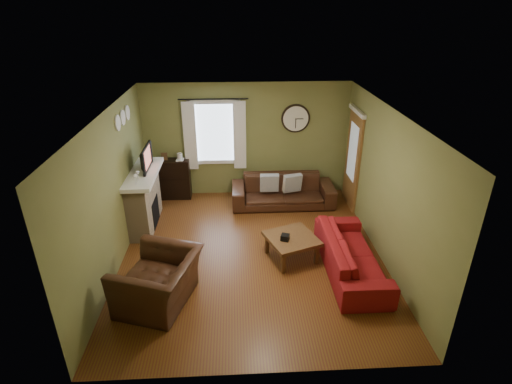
{
  "coord_description": "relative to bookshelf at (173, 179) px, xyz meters",
  "views": [
    {
      "loc": [
        -0.25,
        -6.06,
        4.16
      ],
      "look_at": [
        0.1,
        0.4,
        1.05
      ],
      "focal_mm": 28.0,
      "sensor_mm": 36.0,
      "label": 1
    }
  ],
  "objects": [
    {
      "name": "medallion_left",
      "position": [
        -0.58,
        -1.61,
        1.79
      ],
      "size": [
        0.28,
        0.28,
        0.03
      ],
      "primitive_type": "cylinder",
      "color": "white",
      "rests_on": "wall_left"
    },
    {
      "name": "door",
      "position": [
        3.97,
        -0.56,
        0.59
      ],
      "size": [
        0.05,
        0.9,
        2.1
      ],
      "primitive_type": "cube",
      "color": "brown",
      "rests_on": "floor"
    },
    {
      "name": "ceiling",
      "position": [
        1.7,
        -2.41,
        2.14
      ],
      "size": [
        4.6,
        5.2,
        0.0
      ],
      "primitive_type": "cube",
      "color": "white",
      "rests_on": "ground"
    },
    {
      "name": "wall_right",
      "position": [
        4.0,
        -2.41,
        0.84
      ],
      "size": [
        0.0,
        5.2,
        2.6
      ],
      "primitive_type": "cube",
      "color": "olive",
      "rests_on": "ground"
    },
    {
      "name": "coffee_table",
      "position": [
        2.39,
        -2.58,
        -0.25
      ],
      "size": [
        1.04,
        1.04,
        0.43
      ],
      "primitive_type": null,
      "rotation": [
        0.0,
        0.0,
        0.36
      ],
      "color": "brown",
      "rests_on": "floor"
    },
    {
      "name": "wall_clock",
      "position": [
        2.8,
        0.14,
        1.34
      ],
      "size": [
        0.64,
        0.06,
        0.64
      ],
      "primitive_type": null,
      "color": "white",
      "rests_on": "wall_back"
    },
    {
      "name": "medallion_mid",
      "position": [
        -0.58,
        -1.26,
        1.79
      ],
      "size": [
        0.28,
        0.28,
        0.03
      ],
      "primitive_type": "cylinder",
      "color": "white",
      "rests_on": "wall_left"
    },
    {
      "name": "sofa_brown",
      "position": [
        2.48,
        -0.49,
        -0.14
      ],
      "size": [
        2.25,
        0.88,
        0.66
      ],
      "primitive_type": "imported",
      "color": "#341C10",
      "rests_on": "floor"
    },
    {
      "name": "tv",
      "position": [
        -0.35,
        -1.11,
        0.89
      ],
      "size": [
        0.08,
        0.6,
        0.35
      ],
      "primitive_type": "imported",
      "rotation": [
        0.0,
        0.0,
        1.57
      ],
      "color": "black",
      "rests_on": "mantel"
    },
    {
      "name": "wine_glass_a",
      "position": [
        -0.35,
        -1.86,
        0.82
      ],
      "size": [
        0.07,
        0.07,
        0.21
      ],
      "primitive_type": null,
      "color": "white",
      "rests_on": "mantel"
    },
    {
      "name": "pillow_left",
      "position": [
        2.18,
        -0.52,
        0.09
      ],
      "size": [
        0.41,
        0.13,
        0.41
      ],
      "primitive_type": "cube",
      "rotation": [
        0.0,
        0.0,
        -0.02
      ],
      "color": "#9CA1AB",
      "rests_on": "sofa_brown"
    },
    {
      "name": "wall_front",
      "position": [
        1.7,
        -5.01,
        0.84
      ],
      "size": [
        4.6,
        0.0,
        2.6
      ],
      "primitive_type": "cube",
      "color": "olive",
      "rests_on": "ground"
    },
    {
      "name": "fireplace",
      "position": [
        -0.4,
        -1.26,
        0.09
      ],
      "size": [
        0.4,
        1.4,
        1.1
      ],
      "primitive_type": "cube",
      "color": "tan",
      "rests_on": "floor"
    },
    {
      "name": "medallion_right",
      "position": [
        -0.58,
        -0.91,
        1.79
      ],
      "size": [
        0.28,
        0.28,
        0.03
      ],
      "primitive_type": "cylinder",
      "color": "white",
      "rests_on": "wall_left"
    },
    {
      "name": "wall_back",
      "position": [
        1.7,
        0.19,
        0.84
      ],
      "size": [
        4.6,
        0.0,
        2.6
      ],
      "primitive_type": "cube",
      "color": "olive",
      "rests_on": "ground"
    },
    {
      "name": "window_pane",
      "position": [
        1.0,
        0.17,
        1.04
      ],
      "size": [
        1.0,
        0.02,
        1.3
      ],
      "primitive_type": null,
      "color": "silver",
      "rests_on": "wall_back"
    },
    {
      "name": "book",
      "position": [
        0.12,
        -0.0,
        0.5
      ],
      "size": [
        0.19,
        0.24,
        0.02
      ],
      "primitive_type": "imported",
      "rotation": [
        0.0,
        0.0,
        -0.07
      ],
      "color": "brown",
      "rests_on": "bookshelf"
    },
    {
      "name": "wine_glass_b",
      "position": [
        -0.35,
        -1.68,
        0.81
      ],
      "size": [
        0.07,
        0.07,
        0.19
      ],
      "primitive_type": null,
      "color": "white",
      "rests_on": "mantel"
    },
    {
      "name": "curtain_rod",
      "position": [
        1.0,
        0.07,
        1.81
      ],
      "size": [
        0.03,
        0.03,
        1.5
      ],
      "primitive_type": "cylinder",
      "color": "black",
      "rests_on": "wall_back"
    },
    {
      "name": "pillow_right",
      "position": [
        2.68,
        -0.56,
        0.09
      ],
      "size": [
        0.42,
        0.23,
        0.41
      ],
      "primitive_type": "cube",
      "rotation": [
        0.0,
        0.0,
        0.28
      ],
      "color": "#9CA1AB",
      "rests_on": "sofa_brown"
    },
    {
      "name": "armchair",
      "position": [
        0.25,
        -3.62,
        -0.08
      ],
      "size": [
        1.36,
        1.46,
        0.78
      ],
      "primitive_type": "imported",
      "rotation": [
        0.0,
        0.0,
        -1.88
      ],
      "color": "#341C10",
      "rests_on": "floor"
    },
    {
      "name": "curtain_left",
      "position": [
        0.45,
        0.07,
        0.99
      ],
      "size": [
        0.28,
        0.04,
        1.55
      ],
      "primitive_type": "cube",
      "color": "white",
      "rests_on": "wall_back"
    },
    {
      "name": "tissue_box",
      "position": [
        2.26,
        -2.67,
        -0.06
      ],
      "size": [
        0.17,
        0.17,
        0.1
      ],
      "primitive_type": "cube",
      "rotation": [
        0.0,
        0.0,
        -0.36
      ],
      "color": "black",
      "rests_on": "coffee_table"
    },
    {
      "name": "tv_screen",
      "position": [
        -0.27,
        -1.11,
        0.95
      ],
      "size": [
        0.02,
        0.62,
        0.36
      ],
      "primitive_type": "cube",
      "color": "#994C3F",
      "rests_on": "mantel"
    },
    {
      "name": "floor",
      "position": [
        1.7,
        -2.41,
        -0.46
      ],
      "size": [
        4.6,
        5.2,
        0.0
      ],
      "primitive_type": "cube",
      "color": "#5F3315",
      "rests_on": "ground"
    },
    {
      "name": "firebox",
      "position": [
        -0.21,
        -1.26,
        -0.16
      ],
      "size": [
        0.04,
        0.6,
        0.55
      ],
      "primitive_type": "cube",
      "color": "black",
      "rests_on": "fireplace"
    },
    {
      "name": "sofa_red",
      "position": [
        3.35,
        -2.99,
        -0.15
      ],
      "size": [
        0.84,
        2.15,
        0.63
      ],
      "primitive_type": "imported",
      "rotation": [
        0.0,
        0.0,
        1.57
      ],
      "color": "maroon",
      "rests_on": "floor"
    },
    {
      "name": "bookshelf",
      "position": [
        0.0,
        0.0,
        0.0
      ],
      "size": [
        0.78,
        0.33,
        0.93
      ],
      "primitive_type": null,
      "color": "black",
      "rests_on": "floor"
    },
    {
      "name": "mantel",
      "position": [
        -0.37,
        -1.26,
        0.68
      ],
      "size": [
        0.58,
        1.6,
        0.08
      ],
      "primitive_type": "cube",
      "color": "white",
      "rests_on": "fireplace"
    },
    {
      "name": "curtain_right",
      "position": [
        1.55,
        0.07,
        0.99
      ],
      "size": [
        0.28,
        0.04,
        1.55
      ],
      "primitive_type": "cube",
      "color": "white",
      "rests_on": "wall_back"
    },
    {
      "name": "wall_left",
      "position": [
        -0.6,
        -2.41,
        0.84
      ],
      "size": [
        0.0,
        5.2,
        2.6
      ],
      "primitive_type": "cube",
      "color": "olive",
      "rests_on": "ground"
    }
  ]
}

